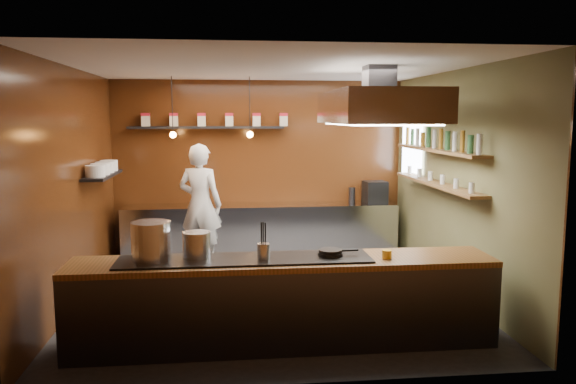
{
  "coord_description": "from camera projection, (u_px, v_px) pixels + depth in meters",
  "views": [
    {
      "loc": [
        -0.57,
        -7.22,
        2.38
      ],
      "look_at": [
        0.26,
        0.4,
        1.35
      ],
      "focal_mm": 35.0,
      "sensor_mm": 36.0,
      "label": 1
    }
  ],
  "objects": [
    {
      "name": "floor",
      "position": [
        272.0,
        296.0,
        7.5
      ],
      "size": [
        5.0,
        5.0,
        0.0
      ],
      "primitive_type": "plane",
      "color": "black",
      "rests_on": "ground"
    },
    {
      "name": "back_wall",
      "position": [
        260.0,
        168.0,
        9.76
      ],
      "size": [
        5.0,
        0.0,
        5.0
      ],
      "primitive_type": "plane",
      "rotation": [
        1.57,
        0.0,
        0.0
      ],
      "color": "#341709",
      "rests_on": "ground"
    },
    {
      "name": "left_wall",
      "position": [
        72.0,
        188.0,
        7.02
      ],
      "size": [
        0.0,
        5.0,
        5.0
      ],
      "primitive_type": "plane",
      "rotation": [
        1.57,
        0.0,
        1.57
      ],
      "color": "#341709",
      "rests_on": "ground"
    },
    {
      "name": "right_wall",
      "position": [
        456.0,
        182.0,
        7.56
      ],
      "size": [
        0.0,
        5.0,
        5.0
      ],
      "primitive_type": "plane",
      "rotation": [
        1.57,
        0.0,
        -1.57
      ],
      "color": "brown",
      "rests_on": "ground"
    },
    {
      "name": "ceiling",
      "position": [
        271.0,
        67.0,
        7.09
      ],
      "size": [
        5.0,
        5.0,
        0.0
      ],
      "primitive_type": "plane",
      "rotation": [
        3.14,
        0.0,
        0.0
      ],
      "color": "silver",
      "rests_on": "back_wall"
    },
    {
      "name": "window_pane",
      "position": [
        412.0,
        146.0,
        9.18
      ],
      "size": [
        0.0,
        1.0,
        1.0
      ],
      "primitive_type": "plane",
      "rotation": [
        1.57,
        0.0,
        -1.57
      ],
      "color": "white",
      "rests_on": "right_wall"
    },
    {
      "name": "prep_counter",
      "position": [
        261.0,
        231.0,
        9.57
      ],
      "size": [
        4.6,
        0.65,
        0.9
      ],
      "primitive_type": "cube",
      "color": "silver",
      "rests_on": "floor"
    },
    {
      "name": "pass_counter",
      "position": [
        283.0,
        301.0,
        5.86
      ],
      "size": [
        4.4,
        0.72,
        0.94
      ],
      "color": "#38383D",
      "rests_on": "floor"
    },
    {
      "name": "tin_shelf",
      "position": [
        207.0,
        127.0,
        9.43
      ],
      "size": [
        2.6,
        0.26,
        0.04
      ],
      "primitive_type": "cube",
      "color": "black",
      "rests_on": "back_wall"
    },
    {
      "name": "plate_shelf",
      "position": [
        103.0,
        175.0,
        8.02
      ],
      "size": [
        0.3,
        1.4,
        0.04
      ],
      "primitive_type": "cube",
      "color": "black",
      "rests_on": "left_wall"
    },
    {
      "name": "bottle_shelf_upper",
      "position": [
        437.0,
        150.0,
        7.79
      ],
      "size": [
        0.26,
        2.8,
        0.04
      ],
      "primitive_type": "cube",
      "color": "brown",
      "rests_on": "right_wall"
    },
    {
      "name": "bottle_shelf_lower",
      "position": [
        436.0,
        184.0,
        7.85
      ],
      "size": [
        0.26,
        2.8,
        0.04
      ],
      "primitive_type": "cube",
      "color": "brown",
      "rests_on": "right_wall"
    },
    {
      "name": "extractor_hood",
      "position": [
        379.0,
        106.0,
        6.91
      ],
      "size": [
        1.2,
        2.0,
        0.72
      ],
      "color": "#38383D",
      "rests_on": "ceiling"
    },
    {
      "name": "pendant_left",
      "position": [
        173.0,
        131.0,
        8.73
      ],
      "size": [
        0.1,
        0.1,
        0.95
      ],
      "color": "black",
      "rests_on": "ceiling"
    },
    {
      "name": "pendant_right",
      "position": [
        250.0,
        131.0,
        8.86
      ],
      "size": [
        0.1,
        0.1,
        0.95
      ],
      "color": "black",
      "rests_on": "ceiling"
    },
    {
      "name": "storage_tins",
      "position": [
        215.0,
        120.0,
        9.43
      ],
      "size": [
        2.43,
        0.13,
        0.22
      ],
      "color": "beige",
      "rests_on": "tin_shelf"
    },
    {
      "name": "plate_stacks",
      "position": [
        102.0,
        168.0,
        8.01
      ],
      "size": [
        0.26,
        1.16,
        0.16
      ],
      "color": "white",
      "rests_on": "plate_shelf"
    },
    {
      "name": "bottles",
      "position": [
        438.0,
        140.0,
        7.77
      ],
      "size": [
        0.06,
        2.66,
        0.24
      ],
      "color": "silver",
      "rests_on": "bottle_shelf_upper"
    },
    {
      "name": "wine_glasses",
      "position": [
        436.0,
        178.0,
        7.84
      ],
      "size": [
        0.07,
        2.37,
        0.13
      ],
      "color": "silver",
      "rests_on": "bottle_shelf_lower"
    },
    {
      "name": "stockpot_large",
      "position": [
        151.0,
        241.0,
        5.68
      ],
      "size": [
        0.51,
        0.51,
        0.39
      ],
      "primitive_type": "cylinder",
      "rotation": [
        0.0,
        0.0,
        0.32
      ],
      "color": "silver",
      "rests_on": "pass_counter"
    },
    {
      "name": "stockpot_small",
      "position": [
        197.0,
        245.0,
        5.76
      ],
      "size": [
        0.34,
        0.34,
        0.27
      ],
      "primitive_type": "cylinder",
      "rotation": [
        0.0,
        0.0,
        0.21
      ],
      "color": "silver",
      "rests_on": "pass_counter"
    },
    {
      "name": "utensil_crock",
      "position": [
        264.0,
        251.0,
        5.7
      ],
      "size": [
        0.16,
        0.16,
        0.16
      ],
      "primitive_type": "cylinder",
      "rotation": [
        0.0,
        0.0,
        -0.28
      ],
      "color": "silver",
      "rests_on": "pass_counter"
    },
    {
      "name": "frying_pan",
      "position": [
        331.0,
        253.0,
        5.86
      ],
      "size": [
        0.43,
        0.26,
        0.07
      ],
      "color": "black",
      "rests_on": "pass_counter"
    },
    {
      "name": "butter_jar",
      "position": [
        387.0,
        254.0,
        5.82
      ],
      "size": [
        0.1,
        0.1,
        0.09
      ],
      "primitive_type": "cylinder",
      "rotation": [
        0.0,
        0.0,
        0.04
      ],
      "color": "yellow",
      "rests_on": "pass_counter"
    },
    {
      "name": "espresso_machine",
      "position": [
        375.0,
        192.0,
        9.74
      ],
      "size": [
        0.4,
        0.38,
        0.37
      ],
      "primitive_type": "cube",
      "rotation": [
        0.0,
        0.0,
        0.09
      ],
      "color": "black",
      "rests_on": "prep_counter"
    },
    {
      "name": "chef",
      "position": [
        200.0,
        204.0,
        9.02
      ],
      "size": [
        0.83,
        0.69,
        1.96
      ],
      "primitive_type": "imported",
      "rotation": [
        0.0,
        0.0,
        2.78
      ],
      "color": "silver",
      "rests_on": "floor"
    }
  ]
}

